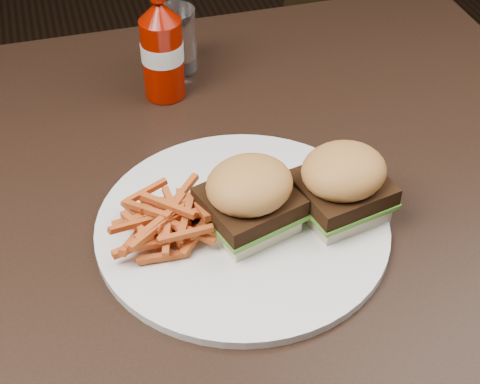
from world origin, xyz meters
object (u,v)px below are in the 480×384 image
object	(u,v)px
dining_table	(153,196)
tumbler	(176,39)
ketchup_bottle	(163,58)
chair_far	(300,58)
plate	(242,227)

from	to	relation	value
dining_table	tumbler	size ratio (longest dim) A/B	12.66
ketchup_bottle	tumbler	distance (m)	0.06
chair_far	tumbler	size ratio (longest dim) A/B	3.91
plate	tumbler	distance (m)	0.36
dining_table	chair_far	xyz separation A→B (m)	(0.47, 0.73, -0.30)
plate	dining_table	bearing A→B (deg)	128.25
chair_far	tumbler	world-z (taller)	tumbler
dining_table	tumbler	xyz separation A→B (m)	(0.09, 0.25, 0.08)
chair_far	plate	world-z (taller)	plate
dining_table	plate	bearing A→B (deg)	-51.75
dining_table	tumbler	bearing A→B (deg)	70.51
dining_table	chair_far	size ratio (longest dim) A/B	3.24
tumbler	ketchup_bottle	bearing A→B (deg)	-118.57
plate	tumbler	bearing A→B (deg)	89.93
tumbler	chair_far	bearing A→B (deg)	51.41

